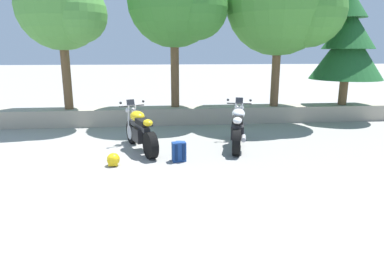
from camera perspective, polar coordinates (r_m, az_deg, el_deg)
name	(u,v)px	position (r m, az deg, el deg)	size (l,w,h in m)	color
stone_wall	(56,117)	(11.71, -22.58, 1.71)	(36.00, 0.80, 0.55)	#A89E89
motorcycle_yellow_near_left	(140,131)	(8.16, -9.05, -0.53)	(1.00, 1.98, 1.18)	black
motorcycle_white_centre	(238,128)	(8.44, 8.00, -0.04)	(0.86, 2.03, 1.18)	black
rider_backpack	(179,151)	(7.30, -2.31, -3.97)	(0.32, 0.29, 0.47)	navy
rider_helmet	(113,160)	(7.23, -13.58, -5.40)	(0.28, 0.28, 0.28)	yellow
leafy_tree_far_left	(64,8)	(11.39, -21.40, 18.86)	(2.81, 2.68, 4.56)	brown
leafy_tree_mid_left	(179,2)	(11.17, -2.32, 21.13)	(3.16, 3.01, 4.98)	brown
leafy_tree_mid_right	(286,3)	(11.70, 16.06, 20.18)	(3.67, 3.50, 5.20)	brown
pine_tree_far_right	(348,44)	(12.80, 25.59, 13.16)	(2.44, 2.44, 3.80)	brown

